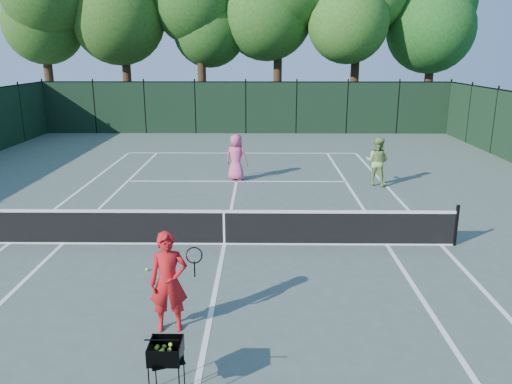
{
  "coord_description": "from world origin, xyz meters",
  "views": [
    {
      "loc": [
        0.93,
        -11.8,
        4.69
      ],
      "look_at": [
        0.79,
        1.0,
        1.1
      ],
      "focal_mm": 35.0,
      "sensor_mm": 36.0,
      "label": 1
    }
  ],
  "objects_px": {
    "player_pink": "(236,157)",
    "ball_hopper": "(166,351)",
    "player_green": "(377,161)",
    "coach": "(169,282)",
    "loose_ball_midcourt": "(147,270)"
  },
  "relations": [
    {
      "from": "player_pink",
      "to": "ball_hopper",
      "type": "distance_m",
      "value": 12.44
    },
    {
      "from": "player_green",
      "to": "ball_hopper",
      "type": "distance_m",
      "value": 12.93
    },
    {
      "from": "player_green",
      "to": "coach",
      "type": "bearing_deg",
      "value": 88.47
    },
    {
      "from": "player_pink",
      "to": "loose_ball_midcourt",
      "type": "bearing_deg",
      "value": 100.54
    },
    {
      "from": "coach",
      "to": "ball_hopper",
      "type": "distance_m",
      "value": 1.82
    },
    {
      "from": "player_pink",
      "to": "loose_ball_midcourt",
      "type": "xyz_separation_m",
      "value": [
        -1.6,
        -8.25,
        -0.84
      ]
    },
    {
      "from": "player_green",
      "to": "loose_ball_midcourt",
      "type": "relative_size",
      "value": 26.06
    },
    {
      "from": "coach",
      "to": "loose_ball_midcourt",
      "type": "height_order",
      "value": "coach"
    },
    {
      "from": "player_green",
      "to": "ball_hopper",
      "type": "bearing_deg",
      "value": 93.52
    },
    {
      "from": "player_pink",
      "to": "player_green",
      "type": "relative_size",
      "value": 0.99
    },
    {
      "from": "ball_hopper",
      "to": "player_green",
      "type": "bearing_deg",
      "value": 43.4
    },
    {
      "from": "ball_hopper",
      "to": "loose_ball_midcourt",
      "type": "relative_size",
      "value": 12.67
    },
    {
      "from": "coach",
      "to": "loose_ball_midcourt",
      "type": "xyz_separation_m",
      "value": [
        -0.96,
        2.39,
        -0.86
      ]
    },
    {
      "from": "coach",
      "to": "ball_hopper",
      "type": "height_order",
      "value": "coach"
    },
    {
      "from": "coach",
      "to": "player_green",
      "type": "height_order",
      "value": "coach"
    }
  ]
}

